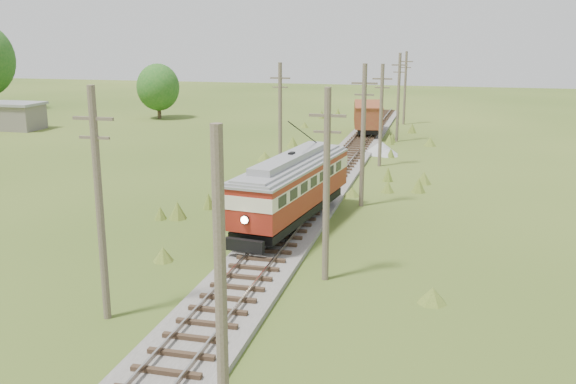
# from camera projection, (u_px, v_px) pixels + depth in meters

# --- Properties ---
(railbed_main) EXTENTS (3.60, 96.00, 0.57)m
(railbed_main) POSITION_uv_depth(u_px,v_px,m) (321.00, 189.00, 44.71)
(railbed_main) COLOR #605B54
(railbed_main) RESTS_ON ground
(streetcar) EXTENTS (4.52, 12.45, 5.64)m
(streetcar) POSITION_uv_depth(u_px,v_px,m) (292.00, 183.00, 35.83)
(streetcar) COLOR black
(streetcar) RESTS_ON ground
(gondola) EXTENTS (4.12, 9.06, 2.90)m
(gondola) POSITION_uv_depth(u_px,v_px,m) (368.00, 116.00, 68.96)
(gondola) COLOR black
(gondola) RESTS_ON ground
(gravel_pile) EXTENTS (3.25, 3.45, 1.18)m
(gravel_pile) POSITION_uv_depth(u_px,v_px,m) (382.00, 148.00, 58.64)
(gravel_pile) COLOR gray
(gravel_pile) RESTS_ON ground
(utility_pole_r_1) EXTENTS (0.30, 0.30, 8.80)m
(utility_pole_r_1) POSITION_uv_depth(u_px,v_px,m) (221.00, 303.00, 15.65)
(utility_pole_r_1) COLOR brown
(utility_pole_r_1) RESTS_ON ground
(utility_pole_r_2) EXTENTS (1.60, 0.30, 8.60)m
(utility_pole_r_2) POSITION_uv_depth(u_px,v_px,m) (327.00, 184.00, 27.85)
(utility_pole_r_2) COLOR brown
(utility_pole_r_2) RESTS_ON ground
(utility_pole_r_3) EXTENTS (1.60, 0.30, 9.00)m
(utility_pole_r_3) POSITION_uv_depth(u_px,v_px,m) (363.00, 135.00, 40.07)
(utility_pole_r_3) COLOR brown
(utility_pole_r_3) RESTS_ON ground
(utility_pole_r_4) EXTENTS (1.60, 0.30, 8.40)m
(utility_pole_r_4) POSITION_uv_depth(u_px,v_px,m) (381.00, 114.00, 52.44)
(utility_pole_r_4) COLOR brown
(utility_pole_r_4) RESTS_ON ground
(utility_pole_r_5) EXTENTS (1.60, 0.30, 8.90)m
(utility_pole_r_5) POSITION_uv_depth(u_px,v_px,m) (398.00, 97.00, 64.53)
(utility_pole_r_5) COLOR brown
(utility_pole_r_5) RESTS_ON ground
(utility_pole_r_6) EXTENTS (1.60, 0.30, 8.70)m
(utility_pole_r_6) POSITION_uv_depth(u_px,v_px,m) (405.00, 87.00, 76.85)
(utility_pole_r_6) COLOR brown
(utility_pole_r_6) RESTS_ON ground
(utility_pole_l_a) EXTENTS (1.60, 0.30, 9.00)m
(utility_pole_l_a) POSITION_uv_depth(u_px,v_px,m) (99.00, 203.00, 23.89)
(utility_pole_l_a) COLOR brown
(utility_pole_l_a) RESTS_ON ground
(utility_pole_l_b) EXTENTS (1.60, 0.30, 8.60)m
(utility_pole_l_b) POSITION_uv_depth(u_px,v_px,m) (280.00, 116.00, 50.39)
(utility_pole_l_b) COLOR brown
(utility_pole_l_b) RESTS_ON ground
(tree_mid_a) EXTENTS (5.46, 5.46, 7.03)m
(tree_mid_a) POSITION_uv_depth(u_px,v_px,m) (158.00, 87.00, 82.34)
(tree_mid_a) COLOR #38281C
(tree_mid_a) RESTS_ON ground
(shed) EXTENTS (6.40, 4.40, 3.10)m
(shed) POSITION_uv_depth(u_px,v_px,m) (14.00, 116.00, 73.48)
(shed) COLOR slate
(shed) RESTS_ON ground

